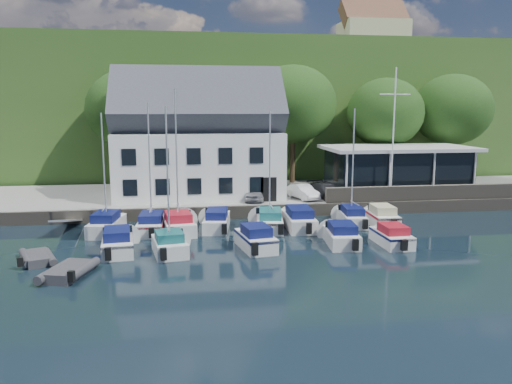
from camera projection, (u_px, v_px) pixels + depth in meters
ground at (330, 257)px, 29.00m from camera, size 180.00×180.00×0.00m
quay at (275, 196)px, 45.98m from camera, size 60.00×13.00×1.00m
quay_face at (290, 211)px, 39.64m from camera, size 60.00×0.30×1.00m
hillside at (230, 111)px, 88.13m from camera, size 160.00×75.00×16.00m
field_patch at (267, 67)px, 95.69m from camera, size 50.00×30.00×0.30m
farmhouse at (373, 34)px, 79.44m from camera, size 10.40×7.00×8.20m
harbor_building at (199, 145)px, 43.20m from camera, size 14.40×8.20×8.70m
club_pavilion at (397, 169)px, 45.64m from camera, size 13.20×7.20×4.10m
seawall at (430, 193)px, 41.54m from camera, size 18.00×0.50×1.20m
gangway at (69, 230)px, 35.45m from camera, size 1.20×6.00×1.40m
car_silver at (254, 192)px, 41.34m from camera, size 1.96×4.01×1.32m
car_white at (303, 192)px, 41.91m from camera, size 2.29×3.94×1.23m
car_dgrey at (326, 190)px, 42.32m from camera, size 2.67×4.71×1.29m
car_blue at (351, 189)px, 42.93m from camera, size 1.75×3.81×1.27m
flagpole at (393, 134)px, 41.05m from camera, size 2.60×0.20×10.82m
tree_1 at (130, 129)px, 47.34m from camera, size 8.11×8.11×11.08m
tree_2 at (224, 130)px, 49.01m from camera, size 7.89×7.89×10.79m
tree_3 at (293, 124)px, 50.23m from camera, size 8.63×8.63×11.79m
tree_4 at (385, 131)px, 50.49m from camera, size 7.71×7.71×10.53m
tree_5 at (451, 128)px, 51.44m from camera, size 8.03×8.03×10.97m
boat_r1_0 at (104, 167)px, 33.91m from camera, size 2.72×6.33×9.27m
boat_r1_1 at (150, 171)px, 34.29m from camera, size 2.26×6.39×8.52m
boat_r1_2 at (177, 168)px, 33.97m from camera, size 2.98×6.10×9.10m
boat_r1_3 at (217, 219)px, 35.70m from camera, size 2.72×6.38×1.46m
boat_r1_4 at (270, 167)px, 35.01m from camera, size 2.87×6.45×8.95m
boat_r1_5 at (299, 217)px, 36.00m from camera, size 2.31×6.95×1.56m
boat_r1_6 at (353, 168)px, 36.58m from camera, size 2.32×6.21×8.49m
boat_r1_7 at (381, 215)px, 36.89m from camera, size 2.11×5.59×1.52m
boat_r2_0 at (118, 240)px, 30.04m from camera, size 2.58×6.24×1.48m
boat_r2_1 at (168, 182)px, 29.02m from camera, size 2.74×5.06×8.63m
boat_r2_2 at (256, 237)px, 30.64m from camera, size 2.76×5.50×1.54m
boat_r2_3 at (341, 233)px, 31.73m from camera, size 2.53×5.76×1.42m
boat_r2_4 at (392, 234)px, 31.60m from camera, size 1.90×5.07×1.35m
dinghy_0 at (38, 256)px, 28.05m from camera, size 2.80×3.44×0.69m
dinghy_1 at (69, 269)px, 25.67m from camera, size 2.83×3.70×0.76m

